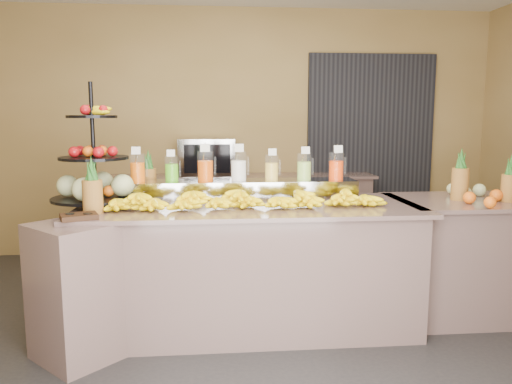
{
  "coord_description": "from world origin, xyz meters",
  "views": [
    {
      "loc": [
        -0.28,
        -3.31,
        1.57
      ],
      "look_at": [
        0.05,
        0.3,
        1.03
      ],
      "focal_mm": 35.0,
      "sensor_mm": 36.0,
      "label": 1
    }
  ],
  "objects": [
    {
      "name": "ground",
      "position": [
        0.0,
        0.0,
        0.0
      ],
      "size": [
        6.0,
        6.0,
        0.0
      ],
      "primitive_type": "plane",
      "color": "black",
      "rests_on": "ground"
    },
    {
      "name": "room_envelope",
      "position": [
        0.19,
        0.79,
        1.88
      ],
      "size": [
        6.04,
        5.02,
        2.82
      ],
      "color": "brown",
      "rests_on": "ground"
    },
    {
      "name": "buffet_counter",
      "position": [
        -0.12,
        0.26,
        0.47
      ],
      "size": [
        2.75,
        1.25,
        0.93
      ],
      "color": "gray",
      "rests_on": "ground"
    },
    {
      "name": "right_counter",
      "position": [
        1.7,
        0.4,
        0.47
      ],
      "size": [
        1.08,
        0.88,
        0.93
      ],
      "color": "gray",
      "rests_on": "ground"
    },
    {
      "name": "back_ledge",
      "position": [
        0.0,
        2.25,
        0.47
      ],
      "size": [
        3.1,
        0.55,
        0.93
      ],
      "color": "gray",
      "rests_on": "ground"
    },
    {
      "name": "pitcher_tray",
      "position": [
        -0.06,
        0.58,
        1.01
      ],
      "size": [
        1.85,
        0.3,
        0.15
      ],
      "primitive_type": "cube",
      "color": "gray",
      "rests_on": "buffet_counter"
    },
    {
      "name": "juice_pitcher_orange_a",
      "position": [
        -0.84,
        0.58,
        1.17
      ],
      "size": [
        0.12,
        0.12,
        0.28
      ],
      "color": "silver",
      "rests_on": "pitcher_tray"
    },
    {
      "name": "juice_pitcher_green",
      "position": [
        -0.58,
        0.58,
        1.17
      ],
      "size": [
        0.11,
        0.11,
        0.26
      ],
      "color": "silver",
      "rests_on": "pitcher_tray"
    },
    {
      "name": "juice_pitcher_orange_b",
      "position": [
        -0.32,
        0.58,
        1.18
      ],
      "size": [
        0.13,
        0.13,
        0.3
      ],
      "color": "silver",
      "rests_on": "pitcher_tray"
    },
    {
      "name": "juice_pitcher_milk",
      "position": [
        -0.06,
        0.58,
        1.18
      ],
      "size": [
        0.12,
        0.13,
        0.3
      ],
      "color": "silver",
      "rests_on": "pitcher_tray"
    },
    {
      "name": "juice_pitcher_lemon",
      "position": [
        0.2,
        0.58,
        1.17
      ],
      "size": [
        0.11,
        0.11,
        0.26
      ],
      "color": "silver",
      "rests_on": "pitcher_tray"
    },
    {
      "name": "juice_pitcher_lime",
      "position": [
        0.46,
        0.58,
        1.17
      ],
      "size": [
        0.11,
        0.12,
        0.27
      ],
      "color": "silver",
      "rests_on": "pitcher_tray"
    },
    {
      "name": "juice_pitcher_orange_c",
      "position": [
        0.72,
        0.58,
        1.18
      ],
      "size": [
        0.12,
        0.12,
        0.28
      ],
      "color": "silver",
      "rests_on": "pitcher_tray"
    },
    {
      "name": "banana_heap",
      "position": [
        -0.03,
        0.21,
        1.0
      ],
      "size": [
        2.05,
        0.19,
        0.17
      ],
      "color": "yellow",
      "rests_on": "buffet_counter"
    },
    {
      "name": "fruit_stand",
      "position": [
        -1.09,
        0.41,
        1.16
      ],
      "size": [
        0.7,
        0.7,
        0.89
      ],
      "rotation": [
        0.0,
        0.0,
        0.1
      ],
      "color": "black",
      "rests_on": "buffet_counter"
    },
    {
      "name": "condiment_caddy",
      "position": [
        -1.12,
        -0.11,
        0.95
      ],
      "size": [
        0.27,
        0.23,
        0.03
      ],
      "primitive_type": "cube",
      "rotation": [
        0.0,
        0.0,
        0.37
      ],
      "color": "black",
      "rests_on": "buffet_counter"
    },
    {
      "name": "pineapple_left_a",
      "position": [
        -1.08,
        0.08,
        1.07
      ],
      "size": [
        0.13,
        0.13,
        0.39
      ],
      "rotation": [
        0.0,
        0.0,
        0.1
      ],
      "color": "brown",
      "rests_on": "buffet_counter"
    },
    {
      "name": "pineapple_left_b",
      "position": [
        -0.79,
        0.8,
        1.07
      ],
      "size": [
        0.12,
        0.12,
        0.39
      ],
      "rotation": [
        0.0,
        0.0,
        -0.17
      ],
      "color": "brown",
      "rests_on": "buffet_counter"
    },
    {
      "name": "right_fruit_pile",
      "position": [
        1.8,
        0.23,
        1.01
      ],
      "size": [
        0.47,
        0.45,
        0.25
      ],
      "color": "brown",
      "rests_on": "right_counter"
    },
    {
      "name": "oven_warmer",
      "position": [
        -0.32,
        2.25,
        1.14
      ],
      "size": [
        0.63,
        0.46,
        0.41
      ],
      "primitive_type": "cube",
      "rotation": [
        0.0,
        0.0,
        -0.04
      ],
      "color": "gray",
      "rests_on": "back_ledge"
    }
  ]
}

